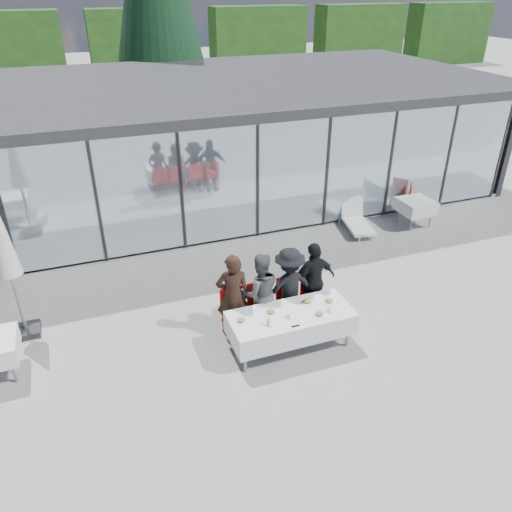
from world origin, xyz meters
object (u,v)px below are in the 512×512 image
Objects in this scene: diner_chair_a at (233,310)px; plate_b at (271,312)px; plate_c at (307,302)px; juice_bottle at (268,322)px; plate_d at (329,301)px; spare_chair_b at (367,196)px; diner_chair_b at (260,304)px; folded_eyeglasses at (296,326)px; dining_table at (291,323)px; market_umbrella at (2,243)px; diner_c at (289,287)px; lounger at (356,220)px; diner_a at (233,296)px; plate_a at (241,320)px; spare_chair_a at (413,199)px; diner_b at (260,293)px; diner_d at (313,281)px; spare_table_right at (416,206)px; diner_chair_c at (288,298)px; plate_extra at (320,314)px; diner_chair_d at (312,293)px.

plate_b is at bearing -50.59° from diner_chair_a.
juice_bottle reaches higher than plate_c.
juice_bottle is (-1.32, -0.27, 0.05)m from plate_d.
plate_c is at bearing -131.80° from spare_chair_b.
folded_eyeglasses is (0.24, -1.13, 0.22)m from diner_chair_b.
market_umbrella is (-4.61, 2.12, 1.43)m from dining_table.
diner_c is 4.75m from lounger.
diner_a is at bearing 158.32° from plate_d.
diner_a is 0.67m from plate_a.
plate_a is 7.16m from spare_chair_b.
spare_chair_a is at bearing -140.37° from diner_a.
diner_b is 1.67× the size of spare_chair_a.
diner_d is 7.11× the size of plate_b.
dining_table reaches higher than spare_table_right.
spare_chair_a is 1.28m from spare_chair_b.
diner_chair_a is at bearing 84.40° from plate_a.
spare_table_right is (5.66, 2.88, 0.02)m from diner_chair_b.
diner_b is 0.54× the size of market_umbrella.
diner_a is 1.06× the size of diner_c.
plate_c is (0.14, -0.54, -0.04)m from diner_c.
diner_chair_c is (0.60, 0.01, -0.28)m from diner_b.
plate_extra is (1.30, -0.98, 0.24)m from diner_chair_a.
plate_d is (0.00, -0.66, -0.05)m from diner_d.
spare_chair_b is at bearing 46.67° from dining_table.
plate_c is 6.12m from spare_chair_b.
plate_b is 1.55× the size of juice_bottle.
diner_c is at bearing 44.67° from plate_b.
diner_chair_a reaches higher than plate_b.
plate_a is (-0.60, -0.66, -0.04)m from diner_b.
plate_b is at bearing 96.80° from diner_b.
plate_c is 5.04m from lounger.
plate_d is 1.66× the size of folded_eyeglasses.
diner_c is at bearing 100.05° from plate_extra.
folded_eyeglasses is at bearing -141.67° from spare_chair_a.
juice_bottle is 7.00m from spare_table_right.
diner_d reaches higher than spare_chair_b.
plate_a is (-1.20, -0.67, 0.24)m from diner_chair_c.
spare_chair_b is 0.68× the size of lounger.
spare_chair_a is at bearing 27.53° from diner_chair_a.
plate_b is (-0.62, -0.61, -0.04)m from diner_c.
market_umbrella is (-4.53, 2.50, 1.22)m from folded_eyeglasses.
diner_c is (0.60, 0.00, -0.00)m from diner_b.
lounger is at bearing 49.05° from folded_eyeglasses.
spare_table_right is at bearing 36.46° from folded_eyeglasses.
diner_a reaches higher than folded_eyeglasses.
plate_b and plate_extra have the same top height.
spare_chair_a is (0.25, 0.48, -0.02)m from spare_table_right.
juice_bottle is (-1.32, -0.94, 0.29)m from diner_chair_d.
folded_eyeglasses is 6.89m from spare_chair_b.
plate_extra is at bearing -24.91° from market_umbrella.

